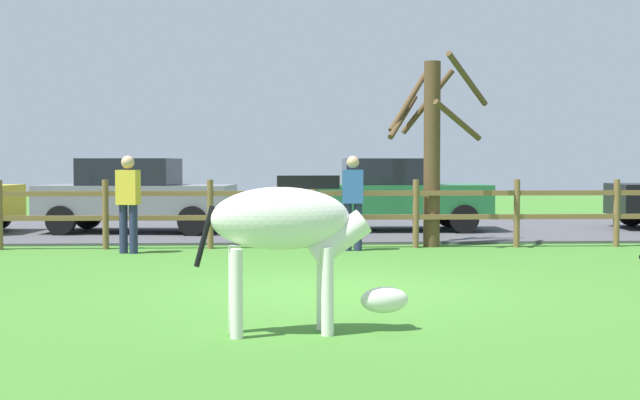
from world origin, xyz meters
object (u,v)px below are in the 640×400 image
at_px(bare_tree, 432,144).
at_px(zebra, 290,230).
at_px(visitor_right_of_tree, 353,198).
at_px(visitor_left_of_tree, 128,199).
at_px(parked_car_green, 393,194).
at_px(parked_car_grey, 136,195).

distance_m(bare_tree, zebra, 8.31).
xyz_separation_m(zebra, visitor_right_of_tree, (1.20, 7.16, -0.02)).
xyz_separation_m(visitor_left_of_tree, visitor_right_of_tree, (3.80, 0.26, 0.00)).
bearing_deg(visitor_right_of_tree, parked_car_green, 72.21).
bearing_deg(parked_car_grey, visitor_left_of_tree, -82.63).
height_order(visitor_left_of_tree, visitor_right_of_tree, same).
relative_size(bare_tree, visitor_right_of_tree, 2.08).
xyz_separation_m(zebra, parked_car_green, (2.41, 10.94, -0.08)).
xyz_separation_m(parked_car_grey, visitor_left_of_tree, (0.50, -3.84, 0.06)).
relative_size(parked_car_green, parked_car_grey, 0.97).
bearing_deg(parked_car_green, parked_car_grey, -177.93).
xyz_separation_m(zebra, parked_car_grey, (-3.10, 10.74, -0.08)).
distance_m(parked_car_green, visitor_left_of_tree, 6.44).
xyz_separation_m(bare_tree, parked_car_green, (-0.28, 3.14, -1.02)).
bearing_deg(bare_tree, parked_car_green, 95.07).
xyz_separation_m(parked_car_green, visitor_left_of_tree, (-5.01, -4.04, 0.06)).
bearing_deg(parked_car_grey, parked_car_green, 2.07).
bearing_deg(parked_car_green, zebra, -102.44).
bearing_deg(parked_car_grey, bare_tree, -26.91).
distance_m(bare_tree, parked_car_green, 3.31).
bearing_deg(bare_tree, parked_car_grey, 153.09).
bearing_deg(visitor_left_of_tree, bare_tree, 9.66).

